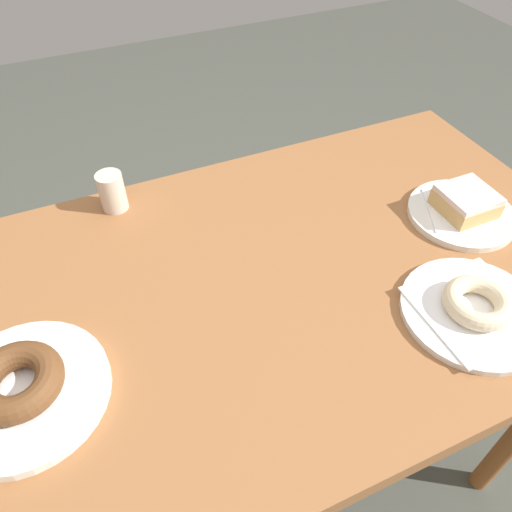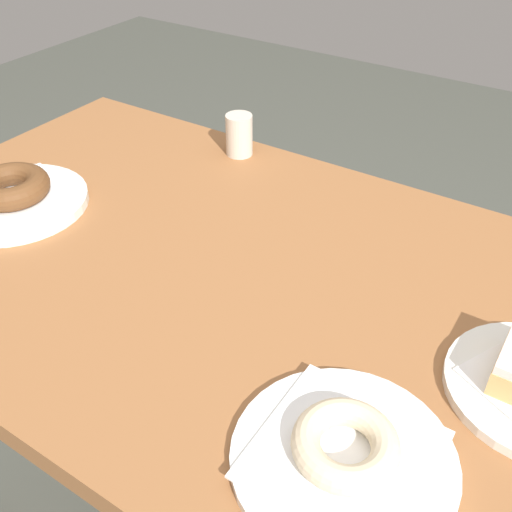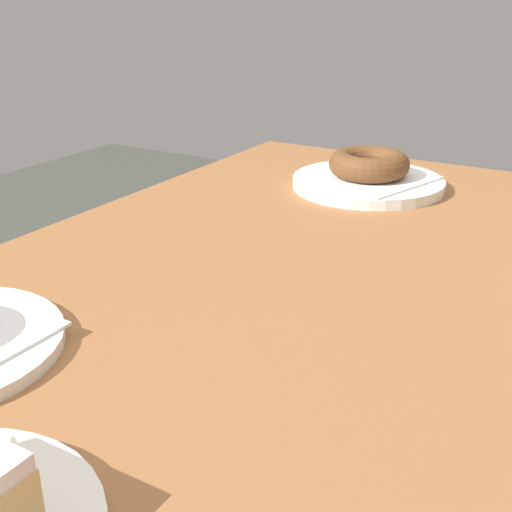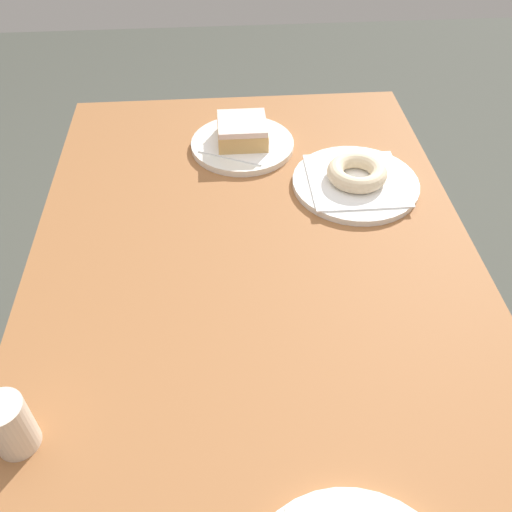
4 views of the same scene
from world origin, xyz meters
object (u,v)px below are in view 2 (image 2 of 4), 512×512
at_px(plate_sugar_ring, 343,458).
at_px(sugar_jar, 239,135).
at_px(donut_chocolate_ring, 11,186).
at_px(donut_sugar_ring, 345,444).
at_px(plate_chocolate_ring, 15,202).

distance_m(plate_sugar_ring, sugar_jar, 0.67).
relative_size(donut_chocolate_ring, sugar_jar, 1.60).
height_order(donut_chocolate_ring, donut_sugar_ring, donut_chocolate_ring).
relative_size(plate_chocolate_ring, donut_sugar_ring, 2.18).
xyz_separation_m(plate_chocolate_ring, sugar_jar, (-0.20, -0.35, 0.03)).
xyz_separation_m(donut_chocolate_ring, sugar_jar, (-0.20, -0.35, 0.00)).
xyz_separation_m(plate_chocolate_ring, donut_chocolate_ring, (0.00, -0.00, 0.03)).
height_order(plate_chocolate_ring, plate_sugar_ring, plate_chocolate_ring).
bearing_deg(donut_chocolate_ring, plate_sugar_ring, 168.32).
distance_m(plate_chocolate_ring, donut_chocolate_ring, 0.03).
relative_size(plate_chocolate_ring, plate_sugar_ring, 1.03).
relative_size(donut_chocolate_ring, plate_sugar_ring, 0.54).
bearing_deg(plate_sugar_ring, plate_chocolate_ring, -11.68).
distance_m(plate_chocolate_ring, sugar_jar, 0.41).
bearing_deg(donut_chocolate_ring, plate_chocolate_ring, 90.00).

